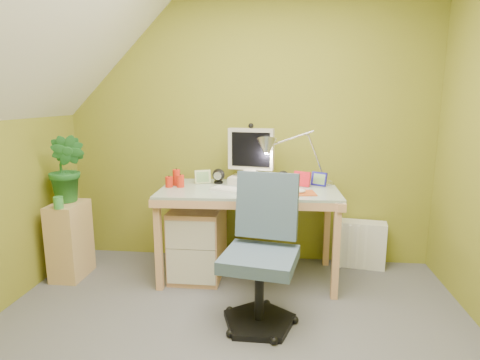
# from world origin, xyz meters

# --- Properties ---
(wall_back) EXTENTS (3.20, 0.01, 2.40)m
(wall_back) POSITION_xyz_m (0.00, 1.60, 1.20)
(wall_back) COLOR olive
(wall_back) RESTS_ON floor
(slope_ceiling) EXTENTS (1.10, 3.20, 1.10)m
(slope_ceiling) POSITION_xyz_m (-1.00, 0.00, 1.85)
(slope_ceiling) COLOR white
(slope_ceiling) RESTS_ON wall_left
(desk) EXTENTS (1.42, 0.75, 0.75)m
(desk) POSITION_xyz_m (0.05, 1.18, 0.37)
(desk) COLOR tan
(desk) RESTS_ON floor
(monitor) EXTENTS (0.43, 0.29, 0.53)m
(monitor) POSITION_xyz_m (0.05, 1.36, 1.02)
(monitor) COLOR beige
(monitor) RESTS_ON desk
(speaker_left) EXTENTS (0.12, 0.12, 0.13)m
(speaker_left) POSITION_xyz_m (-0.22, 1.34, 0.81)
(speaker_left) COLOR black
(speaker_left) RESTS_ON desk
(speaker_right) EXTENTS (0.10, 0.10, 0.12)m
(speaker_right) POSITION_xyz_m (0.32, 1.34, 0.81)
(speaker_right) COLOR black
(speaker_right) RESTS_ON desk
(keyboard) EXTENTS (0.43, 0.28, 0.02)m
(keyboard) POSITION_xyz_m (-0.03, 1.04, 0.76)
(keyboard) COLOR silver
(keyboard) RESTS_ON desk
(mousepad) EXTENTS (0.28, 0.22, 0.01)m
(mousepad) POSITION_xyz_m (0.43, 1.04, 0.75)
(mousepad) COLOR #B34B1C
(mousepad) RESTS_ON desk
(mouse) EXTENTS (0.13, 0.09, 0.04)m
(mouse) POSITION_xyz_m (0.43, 1.04, 0.77)
(mouse) COLOR white
(mouse) RESTS_ON mousepad
(amber_tumbler) EXTENTS (0.06, 0.06, 0.08)m
(amber_tumbler) POSITION_xyz_m (0.23, 1.10, 0.79)
(amber_tumbler) COLOR #9C5616
(amber_tumbler) RESTS_ON desk
(candle_cluster) EXTENTS (0.20, 0.19, 0.13)m
(candle_cluster) POSITION_xyz_m (-0.55, 1.19, 0.81)
(candle_cluster) COLOR red
(candle_cluster) RESTS_ON desk
(photo_frame_red) EXTENTS (0.13, 0.08, 0.12)m
(photo_frame_red) POSITION_xyz_m (0.47, 1.30, 0.81)
(photo_frame_red) COLOR #B5131E
(photo_frame_red) RESTS_ON desk
(photo_frame_blue) EXTENTS (0.12, 0.08, 0.11)m
(photo_frame_blue) POSITION_xyz_m (0.61, 1.34, 0.80)
(photo_frame_blue) COLOR #1A1698
(photo_frame_blue) RESTS_ON desk
(photo_frame_green) EXTENTS (0.13, 0.07, 0.11)m
(photo_frame_green) POSITION_xyz_m (-0.35, 1.32, 0.81)
(photo_frame_green) COLOR #BAC889
(photo_frame_green) RESTS_ON desk
(desk_lamp) EXTENTS (0.62, 0.31, 0.65)m
(desk_lamp) POSITION_xyz_m (0.50, 1.36, 1.07)
(desk_lamp) COLOR silver
(desk_lamp) RESTS_ON desk
(side_ledge) EXTENTS (0.23, 0.36, 0.62)m
(side_ledge) POSITION_xyz_m (-1.40, 1.03, 0.31)
(side_ledge) COLOR tan
(side_ledge) RESTS_ON floor
(potted_plant) EXTENTS (0.33, 0.28, 0.55)m
(potted_plant) POSITION_xyz_m (-1.40, 1.08, 0.90)
(potted_plant) COLOR #22682A
(potted_plant) RESTS_ON side_ledge
(green_cup) EXTENTS (0.07, 0.07, 0.09)m
(green_cup) POSITION_xyz_m (-1.38, 0.88, 0.67)
(green_cup) COLOR green
(green_cup) RESTS_ON side_ledge
(task_chair) EXTENTS (0.59, 0.59, 0.93)m
(task_chair) POSITION_xyz_m (0.18, 0.47, 0.46)
(task_chair) COLOR #40556A
(task_chair) RESTS_ON floor
(radiator) EXTENTS (0.42, 0.22, 0.40)m
(radiator) POSITION_xyz_m (1.01, 1.49, 0.20)
(radiator) COLOR silver
(radiator) RESTS_ON floor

